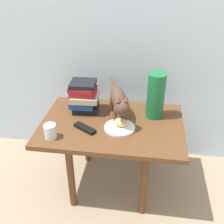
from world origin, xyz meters
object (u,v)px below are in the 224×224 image
Objects in this scene: bread_roll at (121,122)px; green_vase at (156,96)px; tv_remote at (85,128)px; cat at (119,100)px; candle_jar at (50,132)px; plate at (120,128)px; side_table at (112,131)px; book_stack at (84,97)px.

green_vase is at bearing 40.16° from bread_roll.
cat is at bearing 71.25° from tv_remote.
bread_roll is 0.41m from candle_jar.
bread_roll is 0.27× the size of green_vase.
cat reaches higher than plate.
side_table is at bearing 141.96° from bread_roll.
cat reaches higher than side_table.
plate is (0.05, -0.05, 0.07)m from side_table.
plate is 0.03m from bread_roll.
cat is 0.27m from tv_remote.
green_vase is 0.48m from tv_remote.
book_stack reaches higher than plate.
green_vase is 0.67m from candle_jar.
tv_remote is (-0.41, -0.22, -0.14)m from green_vase.
cat is 1.59× the size of green_vase.
green_vase reaches higher than side_table.
side_table is 1.89× the size of cat.
cat reaches higher than tv_remote.
cat is at bearing 103.11° from bread_roll.
green_vase reaches higher than candle_jar.
bread_roll is 0.53× the size of tv_remote.
plate is 0.41m from candle_jar.
cat reaches higher than book_stack.
candle_jar is (-0.33, -0.20, 0.10)m from side_table.
tv_remote is at bearing -152.17° from green_vase.
book_stack is at bearing 146.61° from bread_roll.
green_vase reaches higher than tv_remote.
bread_roll reaches higher than plate.
book_stack is (-0.24, 0.07, -0.03)m from cat.
plate is 0.17m from cat.
green_vase is at bearing 28.76° from candle_jar.
bread_roll is at bearing 63.70° from plate.
book_stack is 2.46× the size of candle_jar.
cat is at bearing -16.45° from book_stack.
green_vase reaches higher than book_stack.
plate is at bearing 43.13° from tv_remote.
green_vase is 1.96× the size of tv_remote.
tv_remote is (-0.15, -0.09, 0.07)m from side_table.
bread_roll is 0.22m from tv_remote.
bread_roll is at bearing -139.84° from green_vase.
cat is at bearing 58.71° from side_table.
bread_roll is 0.94× the size of candle_jar.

